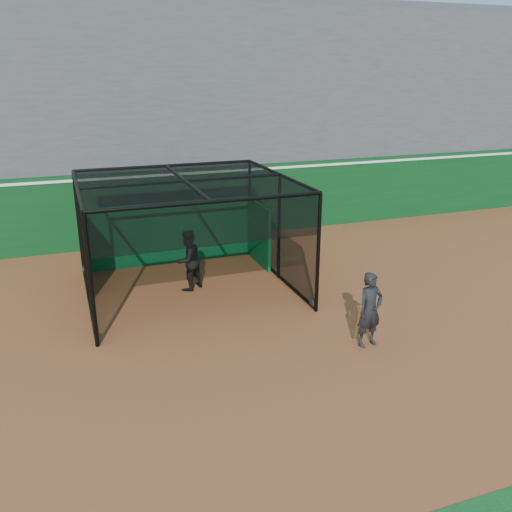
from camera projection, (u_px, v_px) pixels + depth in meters
name	position (u px, v px, depth m)	size (l,w,h in m)	color
ground	(241.00, 353.00, 11.42)	(120.00, 120.00, 0.00)	brown
outfield_wall	(162.00, 205.00, 18.55)	(50.00, 0.50, 2.50)	#0B3D17
grandstand	(139.00, 103.00, 20.87)	(50.00, 7.85, 8.95)	#4C4C4F
batting_cage	(187.00, 237.00, 14.28)	(5.33, 5.00, 2.98)	black
batter	(188.00, 260.00, 14.51)	(0.81, 0.63, 1.66)	black
on_deck_player	(370.00, 310.00, 11.51)	(0.66, 0.49, 1.66)	black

